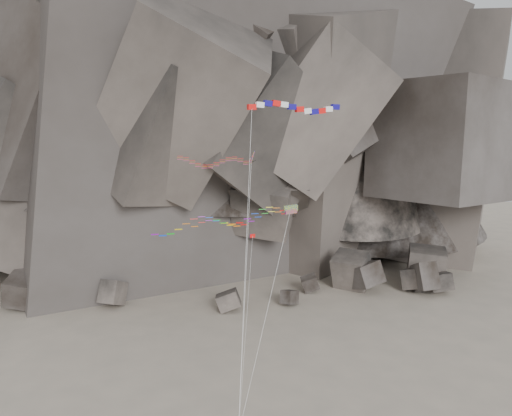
{
  "coord_description": "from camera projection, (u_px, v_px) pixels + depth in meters",
  "views": [
    {
      "loc": [
        -8.3,
        -48.54,
        30.18
      ],
      "look_at": [
        -0.07,
        6.0,
        20.97
      ],
      "focal_mm": 35.0,
      "sensor_mm": 36.0,
      "label": 1
    }
  ],
  "objects": [
    {
      "name": "delta_kite",
      "position": [
        211.0,
        161.0,
        52.94
      ],
      "size": [
        8.68,
        11.88,
        25.8
      ],
      "rotation": [
        0.0,
        0.0,
        0.01
      ],
      "color": "red",
      "rests_on": "ground"
    },
    {
      "name": "pennant_kite",
      "position": [
        250.0,
        266.0,
        52.41
      ],
      "size": [
        3.12,
        10.24,
        16.81
      ],
      "rotation": [
        0.0,
        0.0,
        0.38
      ],
      "color": "red",
      "rests_on": "ground"
    },
    {
      "name": "boulder_field",
      "position": [
        325.0,
        280.0,
        90.3
      ],
      "size": [
        79.68,
        15.06,
        8.01
      ],
      "color": "#47423F",
      "rests_on": "ground"
    },
    {
      "name": "headland",
      "position": [
        215.0,
        73.0,
        114.89
      ],
      "size": [
        110.0,
        70.0,
        84.0
      ],
      "primitive_type": null,
      "color": "#5D534C",
      "rests_on": "ground"
    },
    {
      "name": "banner_kite",
      "position": [
        295.0,
        109.0,
        50.01
      ],
      "size": [
        11.85,
        9.52,
        30.84
      ],
      "rotation": [
        0.0,
        0.0,
        0.21
      ],
      "color": "red",
      "rests_on": "ground"
    },
    {
      "name": "ground",
      "position": [
        265.0,
        409.0,
        53.54
      ],
      "size": [
        260.0,
        260.0,
        0.0
      ],
      "primitive_type": "plane",
      "color": "gray",
      "rests_on": "ground"
    },
    {
      "name": "parafoil_kite",
      "position": [
        219.0,
        221.0,
        49.45
      ],
      "size": [
        15.24,
        7.55,
        20.41
      ],
      "rotation": [
        0.0,
        0.0,
        0.08
      ],
      "color": "#C2E80C",
      "rests_on": "ground"
    }
  ]
}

